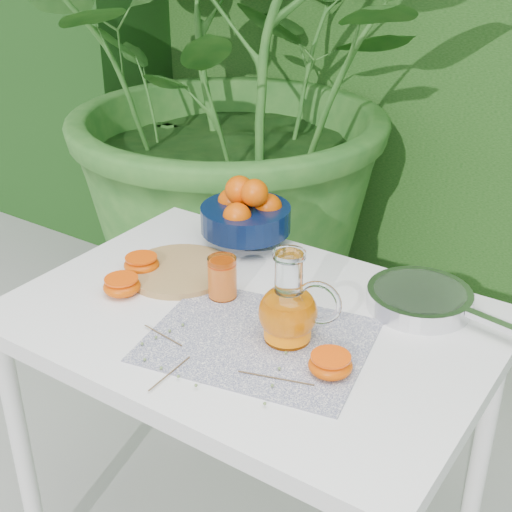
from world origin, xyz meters
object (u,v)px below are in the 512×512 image
Objects in this scene: fruit_bowl at (246,213)px; saute_pan at (421,298)px; cutting_board at (179,271)px; white_table at (251,346)px; juice_pitcher at (289,310)px.

fruit_bowl is 0.49m from saute_pan.
cutting_board is 0.61× the size of saute_pan.
saute_pan is at bearing 17.95° from cutting_board.
fruit_bowl is at bearing 126.12° from white_table.
white_table is 3.73× the size of fruit_bowl.
saute_pan is at bearing 57.36° from juice_pitcher.
saute_pan is (0.52, 0.17, 0.01)m from cutting_board.
cutting_board is 0.93× the size of fruit_bowl.
white_table is at bearing -141.72° from saute_pan.
saute_pan is at bearing 38.28° from white_table.
saute_pan is (0.17, 0.26, -0.05)m from juice_pitcher.
fruit_bowl is 0.45m from juice_pitcher.
white_table is at bearing -53.88° from fruit_bowl.
saute_pan reaches higher than white_table.
juice_pitcher reaches higher than fruit_bowl.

